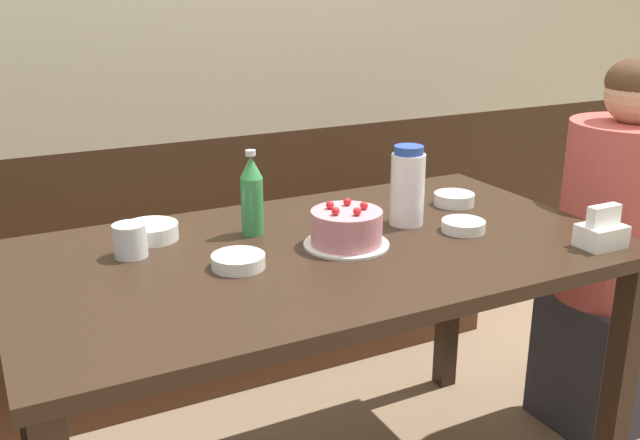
{
  "coord_description": "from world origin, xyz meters",
  "views": [
    {
      "loc": [
        -0.74,
        -1.45,
        1.38
      ],
      "look_at": [
        0.02,
        0.05,
        0.82
      ],
      "focal_mm": 40.0,
      "sensor_mm": 36.0,
      "label": 1
    }
  ],
  "objects_px": {
    "birthday_cake": "(346,228)",
    "water_pitcher": "(407,186)",
    "bowl_soup_white": "(151,232)",
    "bowl_sauce_shallow": "(454,199)",
    "person_teal_shirt": "(615,257)",
    "napkin_holder": "(602,232)",
    "bench_seat": "(218,316)",
    "glass_water_tall": "(130,240)",
    "bowl_side_dish": "(238,261)",
    "bowl_rice_small": "(463,226)",
    "soju_bottle": "(252,195)"
  },
  "relations": [
    {
      "from": "water_pitcher",
      "to": "bowl_rice_small",
      "type": "distance_m",
      "value": 0.18
    },
    {
      "from": "bowl_soup_white",
      "to": "person_teal_shirt",
      "type": "bearing_deg",
      "value": -11.91
    },
    {
      "from": "water_pitcher",
      "to": "person_teal_shirt",
      "type": "distance_m",
      "value": 0.78
    },
    {
      "from": "bench_seat",
      "to": "bowl_soup_white",
      "type": "distance_m",
      "value": 0.9
    },
    {
      "from": "napkin_holder",
      "to": "glass_water_tall",
      "type": "xyz_separation_m",
      "value": [
        -1.04,
        0.46,
        0.0
      ]
    },
    {
      "from": "bowl_side_dish",
      "to": "bowl_sauce_shallow",
      "type": "distance_m",
      "value": 0.75
    },
    {
      "from": "napkin_holder",
      "to": "bowl_rice_small",
      "type": "height_order",
      "value": "napkin_holder"
    },
    {
      "from": "water_pitcher",
      "to": "bowl_soup_white",
      "type": "distance_m",
      "value": 0.67
    },
    {
      "from": "birthday_cake",
      "to": "glass_water_tall",
      "type": "xyz_separation_m",
      "value": [
        -0.49,
        0.17,
        -0.0
      ]
    },
    {
      "from": "bowl_soup_white",
      "to": "birthday_cake",
      "type": "bearing_deg",
      "value": -32.13
    },
    {
      "from": "birthday_cake",
      "to": "bowl_rice_small",
      "type": "relative_size",
      "value": 1.87
    },
    {
      "from": "birthday_cake",
      "to": "bowl_sauce_shallow",
      "type": "relative_size",
      "value": 1.82
    },
    {
      "from": "bowl_side_dish",
      "to": "person_teal_shirt",
      "type": "xyz_separation_m",
      "value": [
        1.23,
        -0.01,
        -0.2
      ]
    },
    {
      "from": "bowl_side_dish",
      "to": "bench_seat",
      "type": "bearing_deg",
      "value": 75.29
    },
    {
      "from": "water_pitcher",
      "to": "napkin_holder",
      "type": "relative_size",
      "value": 1.93
    },
    {
      "from": "water_pitcher",
      "to": "bowl_side_dish",
      "type": "height_order",
      "value": "water_pitcher"
    },
    {
      "from": "bowl_soup_white",
      "to": "bowl_sauce_shallow",
      "type": "distance_m",
      "value": 0.87
    },
    {
      "from": "water_pitcher",
      "to": "bench_seat",
      "type": "bearing_deg",
      "value": 110.02
    },
    {
      "from": "bench_seat",
      "to": "napkin_holder",
      "type": "distance_m",
      "value": 1.42
    },
    {
      "from": "birthday_cake",
      "to": "napkin_holder",
      "type": "relative_size",
      "value": 1.92
    },
    {
      "from": "birthday_cake",
      "to": "bowl_rice_small",
      "type": "height_order",
      "value": "birthday_cake"
    },
    {
      "from": "bench_seat",
      "to": "water_pitcher",
      "type": "distance_m",
      "value": 1.06
    },
    {
      "from": "bowl_soup_white",
      "to": "bowl_sauce_shallow",
      "type": "bearing_deg",
      "value": -7.25
    },
    {
      "from": "soju_bottle",
      "to": "bowl_side_dish",
      "type": "distance_m",
      "value": 0.25
    },
    {
      "from": "bowl_soup_white",
      "to": "glass_water_tall",
      "type": "relative_size",
      "value": 1.72
    },
    {
      "from": "bowl_soup_white",
      "to": "bowl_rice_small",
      "type": "bearing_deg",
      "value": -22.64
    },
    {
      "from": "soju_bottle",
      "to": "bowl_side_dish",
      "type": "relative_size",
      "value": 1.8
    },
    {
      "from": "napkin_holder",
      "to": "bowl_sauce_shallow",
      "type": "height_order",
      "value": "napkin_holder"
    },
    {
      "from": "bench_seat",
      "to": "water_pitcher",
      "type": "height_order",
      "value": "water_pitcher"
    },
    {
      "from": "napkin_holder",
      "to": "bowl_side_dish",
      "type": "height_order",
      "value": "napkin_holder"
    },
    {
      "from": "soju_bottle",
      "to": "birthday_cake",
      "type": "bearing_deg",
      "value": -46.92
    },
    {
      "from": "birthday_cake",
      "to": "person_teal_shirt",
      "type": "bearing_deg",
      "value": -1.5
    },
    {
      "from": "napkin_holder",
      "to": "bowl_rice_small",
      "type": "bearing_deg",
      "value": 133.13
    },
    {
      "from": "bench_seat",
      "to": "birthday_cake",
      "type": "bearing_deg",
      "value": -85.94
    },
    {
      "from": "bowl_rice_small",
      "to": "bench_seat",
      "type": "bearing_deg",
      "value": 113.04
    },
    {
      "from": "bowl_soup_white",
      "to": "person_teal_shirt",
      "type": "relative_size",
      "value": 0.12
    },
    {
      "from": "birthday_cake",
      "to": "water_pitcher",
      "type": "bearing_deg",
      "value": 17.9
    },
    {
      "from": "napkin_holder",
      "to": "bowl_rice_small",
      "type": "relative_size",
      "value": 0.97
    },
    {
      "from": "soju_bottle",
      "to": "bowl_side_dish",
      "type": "bearing_deg",
      "value": -120.22
    },
    {
      "from": "birthday_cake",
      "to": "bowl_side_dish",
      "type": "bearing_deg",
      "value": -177.16
    },
    {
      "from": "soju_bottle",
      "to": "napkin_holder",
      "type": "relative_size",
      "value": 2.0
    },
    {
      "from": "napkin_holder",
      "to": "bowl_side_dish",
      "type": "xyz_separation_m",
      "value": [
        -0.84,
        0.28,
        -0.02
      ]
    },
    {
      "from": "bench_seat",
      "to": "napkin_holder",
      "type": "relative_size",
      "value": 19.36
    },
    {
      "from": "bowl_side_dish",
      "to": "glass_water_tall",
      "type": "xyz_separation_m",
      "value": [
        -0.2,
        0.18,
        0.02
      ]
    },
    {
      "from": "bench_seat",
      "to": "bowl_sauce_shallow",
      "type": "relative_size",
      "value": 18.37
    },
    {
      "from": "bowl_rice_small",
      "to": "bowl_side_dish",
      "type": "xyz_separation_m",
      "value": [
        -0.61,
        0.03,
        0.0
      ]
    },
    {
      "from": "birthday_cake",
      "to": "person_teal_shirt",
      "type": "relative_size",
      "value": 0.18
    },
    {
      "from": "water_pitcher",
      "to": "bowl_side_dish",
      "type": "distance_m",
      "value": 0.53
    },
    {
      "from": "napkin_holder",
      "to": "bowl_soup_white",
      "type": "relative_size",
      "value": 0.8
    },
    {
      "from": "bowl_sauce_shallow",
      "to": "bench_seat",
      "type": "bearing_deg",
      "value": 125.72
    }
  ]
}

